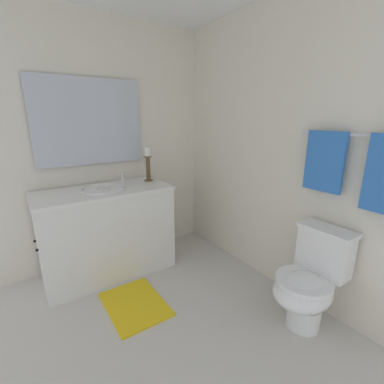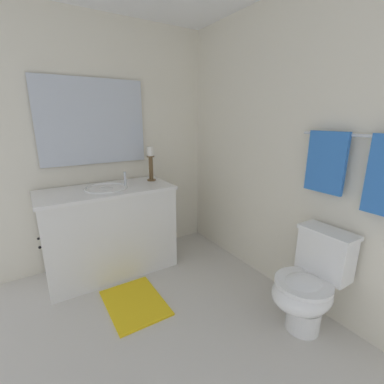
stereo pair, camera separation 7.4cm
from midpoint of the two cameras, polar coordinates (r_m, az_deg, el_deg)
name	(u,v)px [view 1 (the left image)]	position (r m, az deg, el deg)	size (l,w,h in m)	color
floor	(172,344)	(2.14, -5.50, -29.67)	(2.92, 2.40, 0.02)	beige
wall_back	(296,154)	(2.33, 20.57, 7.67)	(2.92, 0.04, 2.45)	silver
wall_left	(97,147)	(2.90, -20.42, 9.06)	(0.04, 2.40, 2.45)	silver
vanity_cabinet	(108,232)	(2.77, -18.40, -8.07)	(0.58, 1.24, 0.86)	white
sink_basin	(104,193)	(2.64, -19.10, -0.25)	(0.40, 0.40, 0.24)	white
mirror	(89,122)	(2.82, -21.88, 13.73)	(0.02, 1.01, 0.81)	silver
candle_holder_tall	(148,163)	(2.83, -10.18, 6.16)	(0.09, 0.09, 0.36)	brown
toilet	(309,282)	(2.18, 22.86, -17.34)	(0.39, 0.54, 0.75)	white
towel_bar	(361,135)	(2.02, 31.64, 10.31)	(0.02, 0.02, 0.83)	silver
towel_near_vanity	(324,162)	(2.12, 25.62, 5.88)	(0.28, 0.03, 0.43)	blue
bath_mat	(135,304)	(2.46, -13.06, -22.36)	(0.60, 0.44, 0.02)	yellow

